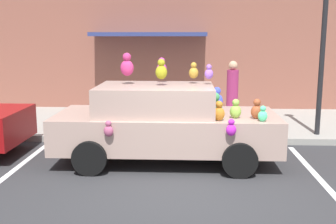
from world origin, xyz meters
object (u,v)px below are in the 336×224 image
object	(u,v)px
teddy_bear_on_sidewalk	(110,119)
street_lamp_post	(324,26)
plush_covered_car	(164,122)
pedestrian_near_shopfront	(232,94)

from	to	relation	value
teddy_bear_on_sidewalk	street_lamp_post	xyz separation A→B (m)	(5.06, -0.04, 2.26)
plush_covered_car	street_lamp_post	world-z (taller)	street_lamp_post
teddy_bear_on_sidewalk	pedestrian_near_shopfront	size ratio (longest dim) A/B	0.40
teddy_bear_on_sidewalk	plush_covered_car	bearing A→B (deg)	-52.48
teddy_bear_on_sidewalk	street_lamp_post	world-z (taller)	street_lamp_post
teddy_bear_on_sidewalk	street_lamp_post	size ratio (longest dim) A/B	0.16
pedestrian_near_shopfront	plush_covered_car	bearing A→B (deg)	-119.33
street_lamp_post	pedestrian_near_shopfront	size ratio (longest dim) A/B	2.50
plush_covered_car	pedestrian_near_shopfront	world-z (taller)	plush_covered_car
plush_covered_car	street_lamp_post	bearing A→B (deg)	27.07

